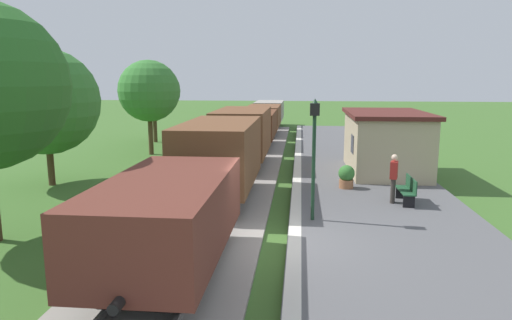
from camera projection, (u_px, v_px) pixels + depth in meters
ground_plane at (280, 249)px, 12.27m from camera, size 160.00×160.00×0.00m
platform_slab at (402, 249)px, 11.94m from camera, size 6.00×60.00×0.25m
platform_edge_stripe at (295, 241)px, 12.19m from camera, size 0.36×60.00×0.01m
track_ballast at (192, 244)px, 12.49m from camera, size 3.80×60.00×0.12m
rail_near at (218, 240)px, 12.40m from camera, size 0.07×60.00×0.14m
rail_far at (166, 239)px, 12.53m from camera, size 0.07×60.00×0.14m
freight_train at (249, 132)px, 25.73m from camera, size 2.50×39.20×2.72m
station_hut at (385, 142)px, 20.97m from camera, size 3.50×5.80×2.78m
bench_near_hut at (407, 190)px, 15.82m from camera, size 0.42×1.50×0.91m
person_waiting at (394, 176)px, 15.77m from camera, size 0.34×0.43×1.71m
potted_planter at (346, 176)px, 17.97m from camera, size 0.64×0.64×0.92m
lamp_post_near at (314, 137)px, 13.57m from camera, size 0.28×0.28×3.70m
tree_trackside_far at (46, 102)px, 19.01m from camera, size 4.44×4.44×5.79m
tree_field_left at (149, 91)px, 26.80m from camera, size 3.60×3.60×5.59m
tree_field_distant at (154, 91)px, 32.12m from camera, size 3.73×3.73×5.51m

